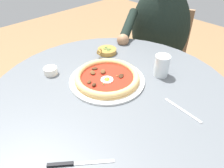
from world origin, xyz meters
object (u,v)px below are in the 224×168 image
at_px(steak_knife, 71,164).
at_px(olive_pan, 107,51).
at_px(dining_table, 112,112).
at_px(ramekin_capers, 51,71).
at_px(fork_utensil, 182,110).
at_px(pizza_on_plate, 107,78).
at_px(water_glass, 162,67).
at_px(cafe_chair_diner, 160,52).
at_px(diner_person, 156,54).

height_order(steak_knife, olive_pan, olive_pan).
height_order(dining_table, ramekin_capers, ramekin_capers).
bearing_deg(ramekin_capers, fork_utensil, 22.05).
bearing_deg(pizza_on_plate, steak_knife, -57.17).
height_order(dining_table, water_glass, water_glass).
height_order(water_glass, steak_knife, water_glass).
bearing_deg(olive_pan, dining_table, -38.72).
xyz_separation_m(pizza_on_plate, cafe_chair_diner, (-0.24, 0.79, -0.26)).
xyz_separation_m(dining_table, cafe_chair_diner, (-0.31, 0.82, -0.13)).
xyz_separation_m(diner_person, cafe_chair_diner, (-0.05, 0.13, -0.05)).
bearing_deg(fork_utensil, cafe_chair_diner, 129.11).
bearing_deg(pizza_on_plate, cafe_chair_diner, 107.22).
xyz_separation_m(dining_table, fork_utensil, (0.27, 0.11, 0.12)).
relative_size(pizza_on_plate, water_glass, 3.35).
relative_size(pizza_on_plate, cafe_chair_diner, 0.41).
bearing_deg(dining_table, fork_utensil, 21.88).
xyz_separation_m(steak_knife, fork_utensil, (0.10, 0.43, -0.00)).
bearing_deg(water_glass, ramekin_capers, -134.85).
bearing_deg(water_glass, dining_table, -105.79).
bearing_deg(ramekin_capers, cafe_chair_diner, 91.32).
distance_m(water_glass, fork_utensil, 0.24).
relative_size(dining_table, diner_person, 0.86).
height_order(pizza_on_plate, fork_utensil, pizza_on_plate).
xyz_separation_m(fork_utensil, diner_person, (-0.53, 0.58, -0.20)).
height_order(pizza_on_plate, diner_person, diner_person).
xyz_separation_m(water_glass, cafe_chair_diner, (-0.38, 0.58, -0.29)).
bearing_deg(fork_utensil, water_glass, 145.95).
relative_size(dining_table, steak_knife, 6.52).
bearing_deg(diner_person, olive_pan, -89.18).
xyz_separation_m(ramekin_capers, cafe_chair_diner, (-0.02, 0.93, -0.26)).
bearing_deg(cafe_chair_diner, diner_person, -69.86).
distance_m(pizza_on_plate, fork_utensil, 0.34).
relative_size(ramekin_capers, olive_pan, 0.49).
xyz_separation_m(water_glass, fork_utensil, (0.20, -0.13, -0.04)).
bearing_deg(olive_pan, pizza_on_plate, -42.74).
height_order(pizza_on_plate, steak_knife, pizza_on_plate).
distance_m(ramekin_capers, fork_utensil, 0.60).
bearing_deg(dining_table, diner_person, 110.95).
xyz_separation_m(pizza_on_plate, fork_utensil, (0.33, 0.08, -0.02)).
distance_m(steak_knife, ramekin_capers, 0.50).
distance_m(dining_table, water_glass, 0.30).
bearing_deg(cafe_chair_diner, water_glass, -56.66).
height_order(water_glass, ramekin_capers, water_glass).
distance_m(pizza_on_plate, cafe_chair_diner, 0.86).
height_order(water_glass, fork_utensil, water_glass).
relative_size(steak_knife, diner_person, 0.13).
xyz_separation_m(ramekin_capers, diner_person, (0.03, 0.80, -0.21)).
height_order(pizza_on_plate, olive_pan, olive_pan).
height_order(ramekin_capers, cafe_chair_diner, cafe_chair_diner).
height_order(pizza_on_plate, ramekin_capers, pizza_on_plate).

